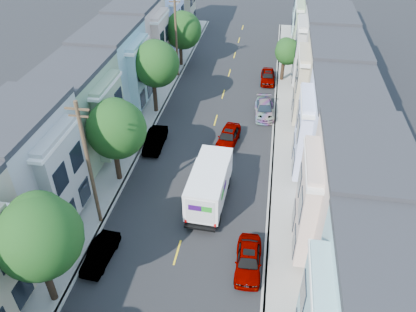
{
  "coord_description": "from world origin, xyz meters",
  "views": [
    {
      "loc": [
        5.14,
        -18.13,
        21.74
      ],
      "look_at": [
        0.74,
        8.57,
        2.2
      ],
      "focal_mm": 35.0,
      "sensor_mm": 36.0,
      "label": 1
    }
  ],
  "objects_px": {
    "utility_pole_near": "(89,167)",
    "parked_right_c": "(264,109)",
    "tree_b": "(38,238)",
    "tree_far_r": "(287,52)",
    "parked_left_c": "(100,254)",
    "parked_left_d": "(155,140)",
    "lead_sedan": "(228,137)",
    "tree_d": "(155,64)",
    "tree_e": "(182,30)",
    "tree_c": "(115,129)",
    "fedex_truck": "(209,184)",
    "utility_pole_far": "(176,36)",
    "parked_right_d": "(268,77)",
    "parked_right_b": "(248,260)"
  },
  "relations": [
    {
      "from": "utility_pole_near",
      "to": "parked_right_c",
      "type": "distance_m",
      "value": 21.6
    },
    {
      "from": "tree_b",
      "to": "tree_far_r",
      "type": "height_order",
      "value": "tree_b"
    },
    {
      "from": "parked_left_c",
      "to": "parked_right_c",
      "type": "relative_size",
      "value": 0.81
    },
    {
      "from": "parked_left_d",
      "to": "lead_sedan",
      "type": "bearing_deg",
      "value": 11.64
    },
    {
      "from": "tree_b",
      "to": "utility_pole_near",
      "type": "xyz_separation_m",
      "value": [
        0.0,
        6.8,
        -0.36
      ]
    },
    {
      "from": "tree_d",
      "to": "parked_right_c",
      "type": "relative_size",
      "value": 1.7
    },
    {
      "from": "tree_e",
      "to": "utility_pole_near",
      "type": "distance_m",
      "value": 29.34
    },
    {
      "from": "tree_c",
      "to": "parked_left_c",
      "type": "bearing_deg",
      "value": -80.59
    },
    {
      "from": "utility_pole_near",
      "to": "fedex_truck",
      "type": "distance_m",
      "value": 9.05
    },
    {
      "from": "tree_e",
      "to": "parked_left_c",
      "type": "relative_size",
      "value": 1.89
    },
    {
      "from": "utility_pole_far",
      "to": "parked_right_d",
      "type": "bearing_deg",
      "value": 0.57
    },
    {
      "from": "tree_far_r",
      "to": "parked_left_d",
      "type": "relative_size",
      "value": 1.22
    },
    {
      "from": "parked_right_d",
      "to": "tree_far_r",
      "type": "bearing_deg",
      "value": 18.72
    },
    {
      "from": "parked_left_d",
      "to": "parked_right_d",
      "type": "bearing_deg",
      "value": 56.54
    },
    {
      "from": "tree_c",
      "to": "utility_pole_near",
      "type": "height_order",
      "value": "utility_pole_near"
    },
    {
      "from": "lead_sedan",
      "to": "parked_right_b",
      "type": "xyz_separation_m",
      "value": [
        3.1,
        -14.37,
        -0.04
      ]
    },
    {
      "from": "parked_right_c",
      "to": "parked_left_d",
      "type": "bearing_deg",
      "value": -147.38
    },
    {
      "from": "parked_right_c",
      "to": "tree_far_r",
      "type": "bearing_deg",
      "value": 72.35
    },
    {
      "from": "tree_e",
      "to": "parked_left_d",
      "type": "xyz_separation_m",
      "value": [
        1.4,
        -19.0,
        -3.99
      ]
    },
    {
      "from": "tree_e",
      "to": "tree_far_r",
      "type": "relative_size",
      "value": 1.34
    },
    {
      "from": "fedex_truck",
      "to": "parked_right_c",
      "type": "relative_size",
      "value": 1.46
    },
    {
      "from": "tree_c",
      "to": "utility_pole_near",
      "type": "xyz_separation_m",
      "value": [
        0.0,
        -5.03,
        0.14
      ]
    },
    {
      "from": "parked_left_d",
      "to": "parked_left_c",
      "type": "bearing_deg",
      "value": -91.6
    },
    {
      "from": "tree_b",
      "to": "parked_right_c",
      "type": "bearing_deg",
      "value": 65.62
    },
    {
      "from": "tree_far_r",
      "to": "tree_b",
      "type": "bearing_deg",
      "value": -111.4
    },
    {
      "from": "utility_pole_near",
      "to": "parked_left_c",
      "type": "xyz_separation_m",
      "value": [
        1.4,
        -3.43,
        -4.53
      ]
    },
    {
      "from": "utility_pole_near",
      "to": "parked_left_d",
      "type": "xyz_separation_m",
      "value": [
        1.4,
        10.34,
        -4.43
      ]
    },
    {
      "from": "tree_b",
      "to": "parked_left_d",
      "type": "distance_m",
      "value": 17.86
    },
    {
      "from": "fedex_truck",
      "to": "parked_left_c",
      "type": "height_order",
      "value": "fedex_truck"
    },
    {
      "from": "tree_d",
      "to": "utility_pole_far",
      "type": "xyz_separation_m",
      "value": [
        0.0,
        9.24,
        -0.33
      ]
    },
    {
      "from": "tree_far_r",
      "to": "fedex_truck",
      "type": "xyz_separation_m",
      "value": [
        -5.55,
        -23.38,
        -1.87
      ]
    },
    {
      "from": "utility_pole_near",
      "to": "lead_sedan",
      "type": "relative_size",
      "value": 2.14
    },
    {
      "from": "tree_c",
      "to": "tree_e",
      "type": "relative_size",
      "value": 1.04
    },
    {
      "from": "utility_pole_near",
      "to": "utility_pole_far",
      "type": "bearing_deg",
      "value": 90.0
    },
    {
      "from": "parked_right_b",
      "to": "parked_right_c",
      "type": "bearing_deg",
      "value": 88.37
    },
    {
      "from": "utility_pole_near",
      "to": "utility_pole_far",
      "type": "relative_size",
      "value": 1.0
    },
    {
      "from": "tree_e",
      "to": "parked_right_d",
      "type": "distance_m",
      "value": 12.32
    },
    {
      "from": "tree_d",
      "to": "parked_right_d",
      "type": "relative_size",
      "value": 1.78
    },
    {
      "from": "tree_b",
      "to": "tree_c",
      "type": "relative_size",
      "value": 1.07
    },
    {
      "from": "lead_sedan",
      "to": "parked_left_d",
      "type": "distance_m",
      "value": 6.89
    },
    {
      "from": "utility_pole_near",
      "to": "fedex_truck",
      "type": "bearing_deg",
      "value": 24.54
    },
    {
      "from": "tree_b",
      "to": "lead_sedan",
      "type": "distance_m",
      "value": 20.95
    },
    {
      "from": "tree_c",
      "to": "utility_pole_far",
      "type": "xyz_separation_m",
      "value": [
        0.0,
        20.97,
        0.14
      ]
    },
    {
      "from": "parked_right_b",
      "to": "parked_right_d",
      "type": "relative_size",
      "value": 1.01
    },
    {
      "from": "parked_left_d",
      "to": "parked_right_c",
      "type": "xyz_separation_m",
      "value": [
        9.8,
        7.58,
        -0.03
      ]
    },
    {
      "from": "tree_c",
      "to": "parked_right_c",
      "type": "bearing_deg",
      "value": 49.0
    },
    {
      "from": "utility_pole_far",
      "to": "fedex_truck",
      "type": "relative_size",
      "value": 1.49
    },
    {
      "from": "utility_pole_far",
      "to": "parked_right_c",
      "type": "bearing_deg",
      "value": -35.81
    },
    {
      "from": "tree_c",
      "to": "fedex_truck",
      "type": "bearing_deg",
      "value": -11.37
    },
    {
      "from": "tree_c",
      "to": "tree_e",
      "type": "xyz_separation_m",
      "value": [
        0.0,
        24.31,
        -0.31
      ]
    }
  ]
}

